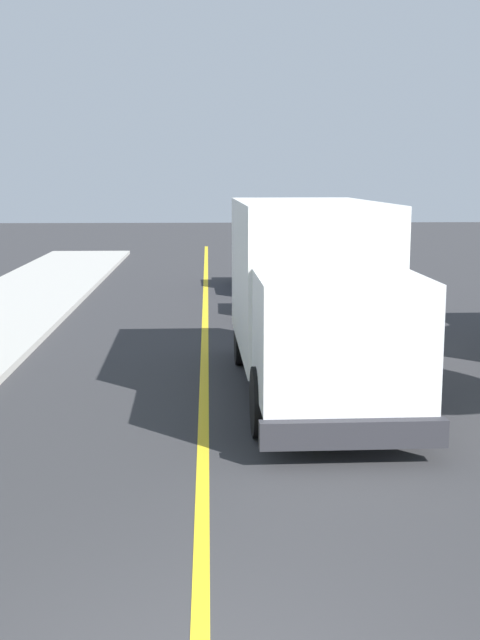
% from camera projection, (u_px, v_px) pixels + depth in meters
% --- Properties ---
extents(centre_line_yellow, '(0.16, 56.00, 0.01)m').
position_uv_depth(centre_line_yellow, '(204.00, 373.00, 15.42)').
color(centre_line_yellow, gold).
rests_on(centre_line_yellow, ground).
extents(box_truck, '(2.54, 7.22, 3.20)m').
position_uv_depth(box_truck, '(312.00, 288.00, 13.99)').
color(box_truck, silver).
rests_on(box_truck, ground).
extents(parked_car_near, '(1.83, 4.41, 1.67)m').
position_uv_depth(parked_car_near, '(302.00, 287.00, 21.46)').
color(parked_car_near, black).
rests_on(parked_car_near, ground).
extents(parked_car_mid, '(1.93, 4.45, 1.67)m').
position_uv_depth(parked_car_mid, '(267.00, 264.00, 26.94)').
color(parked_car_mid, '#2D4793').
rests_on(parked_car_mid, ground).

